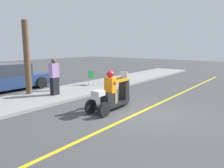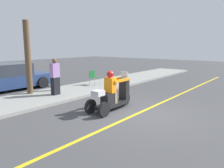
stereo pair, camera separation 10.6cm
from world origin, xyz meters
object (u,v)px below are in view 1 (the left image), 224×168
(spectator_with_child, at_px, (56,81))
(folding_chair_set_back, at_px, (92,76))
(motorcycle_trike, at_px, (112,96))
(parked_car_lot_right, at_px, (7,78))
(spectator_by_tree, at_px, (54,77))
(tree_trunk, at_px, (27,58))

(spectator_with_child, bearing_deg, folding_chair_set_back, -8.14)
(motorcycle_trike, height_order, parked_car_lot_right, motorcycle_trike)
(motorcycle_trike, distance_m, folding_chair_set_back, 4.88)
(motorcycle_trike, bearing_deg, spectator_by_tree, 90.58)
(motorcycle_trike, distance_m, spectator_with_child, 4.21)
(motorcycle_trike, xyz_separation_m, spectator_with_child, (0.67, 4.16, 0.07))
(spectator_with_child, height_order, folding_chair_set_back, spectator_with_child)
(motorcycle_trike, bearing_deg, tree_trunk, 98.01)
(spectator_by_tree, relative_size, parked_car_lot_right, 0.38)
(motorcycle_trike, relative_size, parked_car_lot_right, 0.50)
(spectator_with_child, height_order, parked_car_lot_right, parked_car_lot_right)
(motorcycle_trike, relative_size, spectator_by_tree, 1.31)
(folding_chair_set_back, bearing_deg, parked_car_lot_right, 141.27)
(spectator_by_tree, bearing_deg, tree_trunk, 117.15)
(motorcycle_trike, xyz_separation_m, tree_trunk, (-0.64, 4.57, 1.30))
(spectator_by_tree, relative_size, tree_trunk, 0.49)
(folding_chair_set_back, height_order, tree_trunk, tree_trunk)
(spectator_by_tree, height_order, spectator_with_child, spectator_by_tree)
(folding_chair_set_back, relative_size, parked_car_lot_right, 0.18)
(spectator_by_tree, xyz_separation_m, spectator_with_child, (0.70, 0.77, -0.33))
(motorcycle_trike, relative_size, tree_trunk, 0.65)
(spectator_with_child, xyz_separation_m, folding_chair_set_back, (2.37, -0.34, 0.01))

